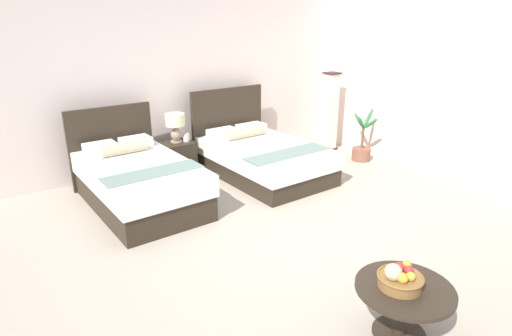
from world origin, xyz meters
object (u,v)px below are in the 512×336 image
at_px(bed_near_window, 138,181).
at_px(vase, 186,137).
at_px(potted_palm, 362,148).
at_px(loose_apple, 407,266).
at_px(floor_lamp_corner, 330,112).
at_px(bed_near_corner, 261,157).
at_px(fruit_bowl, 399,278).
at_px(table_lamp, 175,124).
at_px(nightstand, 178,158).
at_px(coffee_table, 403,300).

xyz_separation_m(bed_near_window, vase, (1.09, 0.76, 0.27)).
bearing_deg(potted_palm, loose_apple, -132.92).
relative_size(loose_apple, floor_lamp_corner, 0.06).
relative_size(bed_near_corner, floor_lamp_corner, 1.50).
xyz_separation_m(fruit_bowl, floor_lamp_corner, (3.10, 4.03, 0.20)).
height_order(table_lamp, vase, table_lamp).
distance_m(bed_near_window, vase, 1.35).
bearing_deg(nightstand, floor_lamp_corner, -7.18).
bearing_deg(vase, bed_near_corner, -38.25).
relative_size(vase, fruit_bowl, 0.42).
bearing_deg(bed_near_window, potted_palm, -5.81).
distance_m(vase, loose_apple, 4.25).
distance_m(bed_near_corner, loose_apple, 3.65).
bearing_deg(bed_near_window, fruit_bowl, -77.57).
bearing_deg(vase, table_lamp, 157.80).
xyz_separation_m(floor_lamp_corner, potted_palm, (0.02, -0.83, -0.50)).
xyz_separation_m(nightstand, loose_apple, (0.10, -4.29, 0.23)).
xyz_separation_m(table_lamp, loose_apple, (0.10, -4.31, -0.34)).
height_order(bed_near_corner, coffee_table, bed_near_corner).
height_order(coffee_table, fruit_bowl, fruit_bowl).
distance_m(coffee_table, loose_apple, 0.30).
relative_size(vase, loose_apple, 1.84).
distance_m(vase, fruit_bowl, 4.37).
bearing_deg(coffee_table, floor_lamp_corner, 53.05).
bearing_deg(bed_near_window, nightstand, 40.44).
height_order(vase, loose_apple, vase).
bearing_deg(vase, coffee_table, -93.29).
relative_size(bed_near_corner, coffee_table, 2.88).
bearing_deg(fruit_bowl, potted_palm, 45.77).
bearing_deg(floor_lamp_corner, fruit_bowl, -127.53).
height_order(bed_near_window, coffee_table, bed_near_window).
xyz_separation_m(vase, potted_palm, (2.83, -1.16, -0.38)).
relative_size(bed_near_corner, potted_palm, 2.37).
xyz_separation_m(nightstand, potted_palm, (2.97, -1.20, -0.04)).
bearing_deg(fruit_bowl, table_lamp, 88.12).
relative_size(table_lamp, loose_apple, 5.68).
bearing_deg(vase, bed_near_window, -145.00).
relative_size(nightstand, loose_apple, 6.59).
distance_m(fruit_bowl, potted_palm, 4.48).
relative_size(vase, floor_lamp_corner, 0.10).
bearing_deg(vase, nightstand, 164.79).
relative_size(bed_near_window, coffee_table, 2.78).
distance_m(bed_near_corner, fruit_bowl, 3.83).
bearing_deg(loose_apple, table_lamp, 91.32).
distance_m(nightstand, floor_lamp_corner, 3.01).
height_order(bed_near_corner, nightstand, bed_near_corner).
height_order(bed_near_corner, fruit_bowl, bed_near_corner).
relative_size(coffee_table, loose_apple, 9.43).
bearing_deg(nightstand, bed_near_corner, -35.70).
height_order(vase, fruit_bowl, vase).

